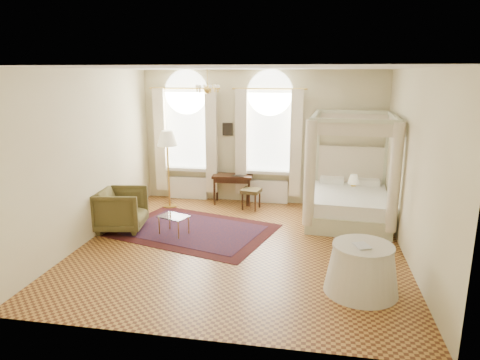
% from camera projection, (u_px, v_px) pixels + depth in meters
% --- Properties ---
extents(ground, '(6.00, 6.00, 0.00)m').
position_uv_depth(ground, '(240.00, 246.00, 8.17)').
color(ground, '#B07A33').
rests_on(ground, ground).
extents(room_walls, '(6.00, 6.00, 6.00)m').
position_uv_depth(room_walls, '(240.00, 144.00, 7.69)').
color(room_walls, beige).
rests_on(room_walls, ground).
extents(window_left, '(1.62, 0.27, 3.29)m').
position_uv_depth(window_left, '(187.00, 143.00, 10.88)').
color(window_left, white).
rests_on(window_left, room_walls).
extents(window_right, '(1.62, 0.27, 3.29)m').
position_uv_depth(window_right, '(269.00, 145.00, 10.52)').
color(window_right, white).
rests_on(window_right, room_walls).
extents(chandelier, '(0.51, 0.45, 0.50)m').
position_uv_depth(chandelier, '(207.00, 89.00, 8.76)').
color(chandelier, gold).
rests_on(chandelier, room_walls).
extents(wall_pictures, '(2.54, 0.03, 0.39)m').
position_uv_depth(wall_pictures, '(265.00, 128.00, 10.53)').
color(wall_pictures, black).
rests_on(wall_pictures, room_walls).
extents(canopy_bed, '(1.94, 2.32, 2.38)m').
position_uv_depth(canopy_bed, '(349.00, 198.00, 9.42)').
color(canopy_bed, beige).
rests_on(canopy_bed, ground).
extents(nightstand, '(0.48, 0.46, 0.53)m').
position_uv_depth(nightstand, '(355.00, 202.00, 10.02)').
color(nightstand, '#33190E').
rests_on(nightstand, ground).
extents(nightstand_lamp, '(0.27, 0.27, 0.39)m').
position_uv_depth(nightstand_lamp, '(354.00, 180.00, 9.94)').
color(nightstand_lamp, gold).
rests_on(nightstand_lamp, nightstand).
extents(writing_desk, '(1.02, 0.57, 0.74)m').
position_uv_depth(writing_desk, '(233.00, 179.00, 10.71)').
color(writing_desk, '#33190E').
rests_on(writing_desk, ground).
extents(laptop, '(0.34, 0.24, 0.02)m').
position_uv_depth(laptop, '(239.00, 176.00, 10.54)').
color(laptop, black).
rests_on(laptop, writing_desk).
extents(stool, '(0.51, 0.51, 0.50)m').
position_uv_depth(stool, '(251.00, 192.00, 10.33)').
color(stool, '#4D4121').
rests_on(stool, ground).
extents(armchair, '(1.10, 1.08, 0.88)m').
position_uv_depth(armchair, '(121.00, 209.00, 8.94)').
color(armchair, '#4D4421').
rests_on(armchair, ground).
extents(coffee_table, '(0.69, 0.59, 0.40)m').
position_uv_depth(coffee_table, '(174.00, 218.00, 8.69)').
color(coffee_table, silver).
rests_on(coffee_table, ground).
extents(floor_lamp, '(0.49, 0.49, 1.89)m').
position_uv_depth(floor_lamp, '(167.00, 142.00, 10.18)').
color(floor_lamp, gold).
rests_on(floor_lamp, ground).
extents(oriental_rug, '(3.61, 3.01, 0.01)m').
position_uv_depth(oriental_rug, '(194.00, 230.00, 8.98)').
color(oriental_rug, '#3B0E0E').
rests_on(oriental_rug, ground).
extents(side_table, '(1.11, 1.11, 0.75)m').
position_uv_depth(side_table, '(362.00, 269.00, 6.40)').
color(side_table, silver).
rests_on(side_table, ground).
extents(book, '(0.28, 0.32, 0.02)m').
position_uv_depth(book, '(356.00, 247.00, 6.21)').
color(book, black).
rests_on(book, side_table).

